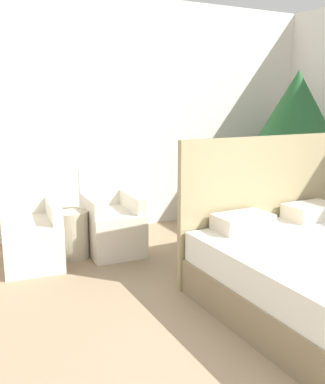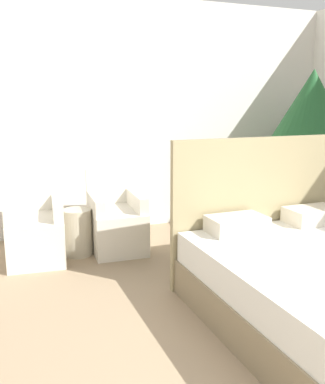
% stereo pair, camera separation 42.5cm
% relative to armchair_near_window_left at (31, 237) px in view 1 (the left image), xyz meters
% --- Properties ---
extents(wall_back, '(10.00, 0.06, 2.90)m').
position_rel_armchair_near_window_left_xyz_m(wall_back, '(1.33, 0.80, 1.16)').
color(wall_back, white).
rests_on(wall_back, ground_plane).
extents(armchair_near_window_left, '(0.63, 0.77, 0.88)m').
position_rel_armchair_near_window_left_xyz_m(armchair_near_window_left, '(0.00, 0.00, 0.00)').
color(armchair_near_window_left, silver).
rests_on(armchair_near_window_left, ground_plane).
extents(armchair_near_window_right, '(0.61, 0.75, 0.88)m').
position_rel_armchair_near_window_left_xyz_m(armchair_near_window_right, '(0.88, 0.00, 0.00)').
color(armchair_near_window_right, silver).
rests_on(armchair_near_window_right, ground_plane).
extents(potted_palm, '(1.36, 1.36, 2.03)m').
position_rel_armchair_near_window_left_xyz_m(potted_palm, '(3.31, -0.19, 1.10)').
color(potted_palm, '#38281E').
rests_on(potted_palm, ground_plane).
extents(side_table, '(0.31, 0.31, 0.51)m').
position_rel_armchair_near_window_left_xyz_m(side_table, '(0.44, -0.01, -0.04)').
color(side_table, '#B7AD93').
rests_on(side_table, ground_plane).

